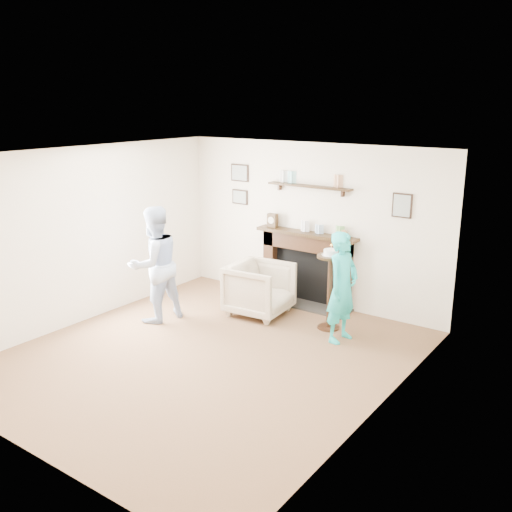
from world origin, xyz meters
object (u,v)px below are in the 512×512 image
at_px(woman, 340,340).
at_px(armchair, 260,314).
at_px(man, 157,319).
at_px(pedestal_table, 330,277).

bearing_deg(woman, armchair, 89.71).
bearing_deg(woman, man, 115.82).
xyz_separation_m(armchair, pedestal_table, (1.11, 0.10, 0.75)).
height_order(armchair, man, man).
xyz_separation_m(man, pedestal_table, (2.20, 1.16, 0.75)).
height_order(armchair, pedestal_table, pedestal_table).
bearing_deg(armchair, woman, -101.50).
bearing_deg(pedestal_table, armchair, -174.87).
relative_size(armchair, man, 0.51).
bearing_deg(pedestal_table, woman, -39.22).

